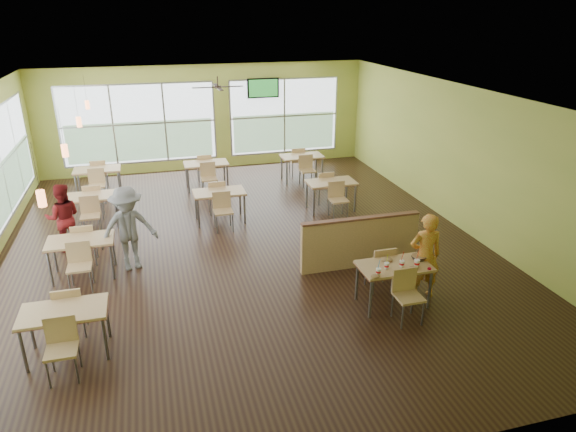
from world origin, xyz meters
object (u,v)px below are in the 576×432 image
object	(u,v)px
half_wall_divider	(360,242)
food_basket	(419,257)
man_plaid	(425,256)
main_table	(394,271)

from	to	relation	value
half_wall_divider	food_basket	xyz separation A→B (m)	(0.50, -1.35, 0.26)
man_plaid	main_table	bearing A→B (deg)	16.20
main_table	food_basket	bearing A→B (deg)	10.68
main_table	man_plaid	size ratio (longest dim) A/B	0.97
half_wall_divider	food_basket	size ratio (longest dim) A/B	9.07
food_basket	man_plaid	bearing A→B (deg)	3.20
half_wall_divider	man_plaid	bearing A→B (deg)	-65.28
main_table	half_wall_divider	distance (m)	1.45
main_table	man_plaid	world-z (taller)	man_plaid
main_table	half_wall_divider	xyz separation A→B (m)	(0.00, 1.45, -0.11)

